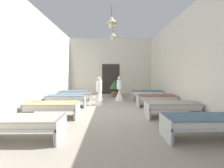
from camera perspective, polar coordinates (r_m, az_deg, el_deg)
The scene contains 14 objects.
ground_plane at distance 6.79m, azimuth -0.05°, elevation -10.53°, with size 7.16×12.19×0.10m, color #9E9384.
room_shell at distance 7.98m, azimuth -0.20°, elevation 8.26°, with size 6.96×11.79×4.49m.
bed_left_row_0 at distance 4.46m, azimuth -30.18°, elevation -12.35°, with size 1.90×0.84×0.57m.
bed_right_row_0 at distance 4.56m, azimuth 30.60°, elevation -12.02°, with size 1.90×0.84×0.57m.
bed_left_row_1 at distance 6.14m, azimuth -21.41°, elevation -7.70°, with size 1.90×0.84×0.57m.
bed_right_row_1 at distance 6.21m, azimuth 21.34°, elevation -7.57°, with size 1.90×0.84×0.57m.
bed_left_row_2 at distance 7.92m, azimuth -16.58°, elevation -5.01°, with size 1.90×0.84×0.57m.
bed_right_row_2 at distance 7.97m, azimuth 16.15°, elevation -4.94°, with size 1.90×0.84×0.57m.
bed_left_row_3 at distance 9.74m, azimuth -13.56°, elevation -3.29°, with size 1.90×0.84×0.57m.
bed_right_row_3 at distance 9.79m, azimuth 12.89°, elevation -3.25°, with size 1.90×0.84×0.57m.
nurse_near_aisle at distance 9.70m, azimuth -4.64°, elevation -2.69°, with size 0.52×0.52×1.49m.
nurse_mid_aisle at distance 9.26m, azimuth 2.73°, elevation -3.00°, with size 0.52×0.52×1.49m.
nurse_far_aisle at distance 8.02m, azimuth -4.87°, elevation -4.09°, with size 0.52×0.52×1.49m.
potted_plant at distance 10.67m, azimuth 0.94°, elevation -0.94°, with size 0.67×0.67×1.18m.
Camera 1 is at (-0.10, -6.58, 1.65)m, focal length 24.45 mm.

